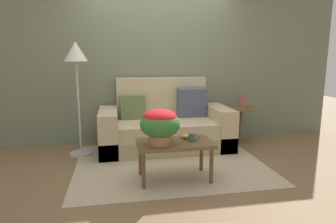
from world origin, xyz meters
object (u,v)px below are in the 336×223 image
Objects in this scene: table_vase at (243,101)px; couch at (165,127)px; floor_lamp at (76,64)px; coffee_mug at (192,137)px; potted_plant at (160,124)px; coffee_table at (175,147)px; side_table at (241,118)px; snack_bowl at (185,136)px.

couch is at bearing -176.90° from table_vase.
coffee_mug is at bearing -40.11° from floor_lamp.
potted_plant is at bearing -174.54° from coffee_mug.
floor_lamp is at bearing 136.06° from coffee_table.
potted_plant is 0.43m from coffee_mug.
potted_plant is 2.11m from table_vase.
table_vase is (0.01, -0.01, 0.30)m from side_table.
floor_lamp is 1.88m from snack_bowl.
couch is 1.28m from coffee_mug.
side_table is 2.08× the size of table_vase.
side_table is at bearing 114.49° from table_vase.
floor_lamp is 2.68m from table_vase.
couch is 1.38m from potted_plant.
floor_lamp is (-1.18, 1.14, 0.92)m from coffee_table.
couch is at bearing 92.41° from snack_bowl.
couch is 1.15m from snack_bowl.
coffee_table is 0.35m from potted_plant.
floor_lamp reaches higher than potted_plant.
snack_bowl is (0.05, -1.14, 0.17)m from couch.
coffee_mug is (0.20, -0.03, 0.11)m from coffee_table.
floor_lamp is 14.73× the size of snack_bowl.
couch is 1.25m from coffee_table.
coffee_table is 7.84× the size of snack_bowl.
coffee_table is at bearing 172.24° from coffee_mug.
potted_plant is 4.01× the size of snack_bowl.
table_vase is (1.60, 1.37, 0.00)m from potted_plant.
snack_bowl is at bearing -87.59° from couch.
side_table is (1.32, 0.08, 0.08)m from couch.
couch reaches higher than snack_bowl.
couch is at bearing 94.51° from coffee_mug.
table_vase is (1.32, 0.07, 0.38)m from couch.
coffee_mug is at bearing -131.99° from side_table.
floor_lamp is at bearing -175.48° from couch.
table_vase reaches higher than coffee_mug.
coffee_mug is 0.14m from snack_bowl.
potted_plant is 1.58× the size of table_vase.
coffee_table is 0.23m from coffee_mug.
snack_bowl is 1.77m from table_vase.
coffee_table is 0.20m from snack_bowl.
potted_plant is (-0.18, -0.06, 0.30)m from coffee_table.
floor_lamp reaches higher than couch.
floor_lamp is 3.68× the size of potted_plant.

